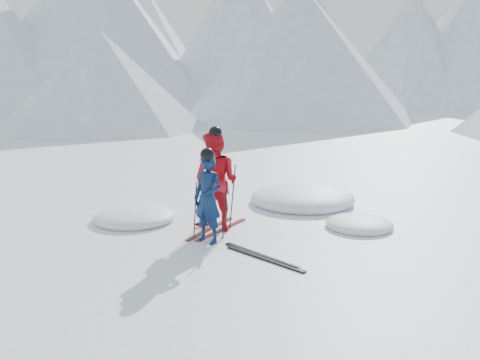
# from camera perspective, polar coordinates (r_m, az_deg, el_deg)

# --- Properties ---
(ground) EXTENTS (160.00, 160.00, 0.00)m
(ground) POSITION_cam_1_polar(r_m,az_deg,el_deg) (9.08, 9.86, -7.96)
(ground) COLOR white
(ground) RESTS_ON ground
(mountain_range) EXTENTS (106.15, 62.94, 15.53)m
(mountain_range) POSITION_cam_1_polar(r_m,az_deg,el_deg) (44.31, 21.25, 15.70)
(mountain_range) COLOR #B2BCD1
(mountain_range) RESTS_ON ground
(skier_blue) EXTENTS (0.71, 0.59, 1.65)m
(skier_blue) POSITION_cam_1_polar(r_m,az_deg,el_deg) (9.24, -3.63, -2.11)
(skier_blue) COLOR #0B1E45
(skier_blue) RESTS_ON ground
(skier_red) EXTENTS (1.12, 0.97, 1.96)m
(skier_red) POSITION_cam_1_polar(r_m,az_deg,el_deg) (9.95, -2.74, -0.19)
(skier_red) COLOR red
(skier_red) RESTS_ON ground
(pole_blue_left) EXTENTS (0.11, 0.08, 1.10)m
(pole_blue_left) POSITION_cam_1_polar(r_m,az_deg,el_deg) (9.54, -5.06, -3.40)
(pole_blue_left) COLOR black
(pole_blue_left) RESTS_ON ground
(pole_blue_right) EXTENTS (0.11, 0.07, 1.10)m
(pole_blue_right) POSITION_cam_1_polar(r_m,az_deg,el_deg) (9.48, -1.71, -3.46)
(pole_blue_right) COLOR black
(pole_blue_right) RESTS_ON ground
(pole_red_left) EXTENTS (0.13, 0.10, 1.30)m
(pole_red_left) POSITION_cam_1_polar(r_m,az_deg,el_deg) (10.34, -3.92, -1.61)
(pole_red_left) COLOR black
(pole_red_left) RESTS_ON ground
(pole_red_right) EXTENTS (0.13, 0.09, 1.30)m
(pole_red_right) POSITION_cam_1_polar(r_m,az_deg,el_deg) (10.08, -0.84, -1.92)
(pole_red_right) COLOR black
(pole_red_right) RESTS_ON ground
(ski_worn_left) EXTENTS (0.49, 1.67, 0.03)m
(ski_worn_left) POSITION_cam_1_polar(r_m,az_deg,el_deg) (10.22, -3.33, -5.46)
(ski_worn_left) COLOR black
(ski_worn_left) RESTS_ON ground
(ski_worn_right) EXTENTS (0.60, 1.65, 0.03)m
(ski_worn_right) POSITION_cam_1_polar(r_m,az_deg,el_deg) (10.16, -2.03, -5.56)
(ski_worn_right) COLOR black
(ski_worn_right) RESTS_ON ground
(ski_loose_a) EXTENTS (1.47, 1.00, 0.03)m
(ski_loose_a) POSITION_cam_1_polar(r_m,az_deg,el_deg) (8.75, 2.31, -8.44)
(ski_loose_a) COLOR black
(ski_loose_a) RESTS_ON ground
(ski_loose_b) EXTENTS (1.50, 0.95, 0.03)m
(ski_loose_b) POSITION_cam_1_polar(r_m,az_deg,el_deg) (8.60, 2.76, -8.82)
(ski_loose_b) COLOR black
(ski_loose_b) RESTS_ON ground
(snow_lumps) EXTENTS (6.20, 4.48, 0.55)m
(snow_lumps) POSITION_cam_1_polar(r_m,az_deg,el_deg) (11.77, 3.78, -3.24)
(snow_lumps) COLOR white
(snow_lumps) RESTS_ON ground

